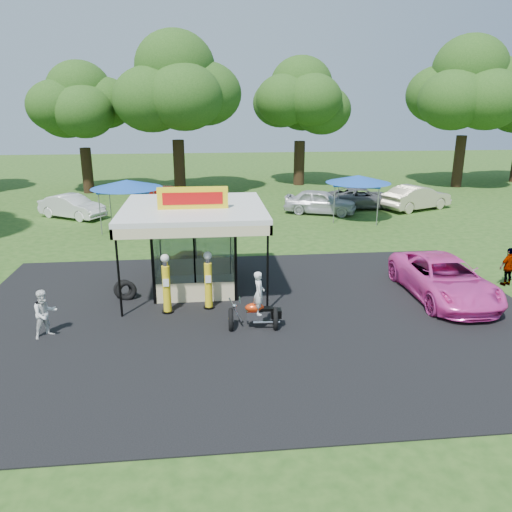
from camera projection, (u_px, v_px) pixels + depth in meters
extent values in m
plane|color=#234816|center=(260.00, 343.00, 15.51)|extent=(120.00, 120.00, 0.00)
cube|color=black|center=(253.00, 316.00, 17.40)|extent=(20.00, 14.00, 0.04)
cube|color=white|center=(196.00, 288.00, 20.04)|extent=(3.00, 3.00, 0.06)
cube|color=white|center=(193.00, 208.00, 19.08)|extent=(5.40, 5.40, 0.18)
cube|color=yellow|center=(193.00, 198.00, 18.45)|extent=(2.60, 0.25, 0.80)
cube|color=red|center=(193.00, 199.00, 18.33)|extent=(2.21, 0.02, 0.45)
cylinder|color=black|center=(119.00, 274.00, 16.90)|extent=(0.08, 0.08, 3.20)
cylinder|color=black|center=(268.00, 269.00, 17.41)|extent=(0.08, 0.08, 3.20)
cylinder|color=black|center=(168.00, 312.00, 17.71)|extent=(0.41, 0.41, 0.09)
cylinder|color=yellow|center=(167.00, 289.00, 17.44)|extent=(0.28, 0.28, 1.68)
cylinder|color=silver|center=(165.00, 263.00, 17.17)|extent=(0.19, 0.19, 0.19)
sphere|color=white|center=(165.00, 258.00, 17.11)|extent=(0.30, 0.30, 0.30)
cube|color=white|center=(166.00, 283.00, 17.20)|extent=(0.20, 0.02, 0.28)
cylinder|color=black|center=(209.00, 307.00, 18.09)|extent=(0.40, 0.40, 0.09)
cylinder|color=yellow|center=(208.00, 285.00, 17.83)|extent=(0.28, 0.28, 1.65)
cylinder|color=silver|center=(208.00, 261.00, 17.56)|extent=(0.18, 0.18, 0.18)
sphere|color=white|center=(208.00, 256.00, 17.50)|extent=(0.29, 0.29, 0.29)
cube|color=white|center=(208.00, 279.00, 17.59)|extent=(0.20, 0.02, 0.28)
torus|color=black|center=(231.00, 320.00, 16.39)|extent=(0.20, 0.82, 0.82)
torus|color=black|center=(275.00, 319.00, 16.46)|extent=(0.20, 0.82, 0.82)
cube|color=silver|center=(255.00, 315.00, 16.38)|extent=(0.55, 0.30, 0.29)
ellipsoid|color=red|center=(255.00, 307.00, 16.30)|extent=(0.62, 0.35, 0.29)
cube|color=black|center=(265.00, 309.00, 16.33)|extent=(0.55, 0.28, 0.10)
cube|color=black|center=(276.00, 313.00, 16.40)|extent=(0.36, 0.35, 0.27)
cylinder|color=silver|center=(235.00, 310.00, 16.29)|extent=(0.43, 0.08, 0.87)
cylinder|color=silver|center=(240.00, 300.00, 16.20)|extent=(0.08, 0.58, 0.05)
sphere|color=silver|center=(235.00, 306.00, 16.25)|extent=(0.16, 0.16, 0.16)
imported|color=white|center=(259.00, 293.00, 16.15)|extent=(0.38, 0.55, 1.46)
torus|color=black|center=(127.00, 291.00, 18.78)|extent=(0.76, 0.34, 0.78)
torus|color=black|center=(124.00, 289.00, 18.91)|extent=(0.79, 0.44, 0.78)
imported|color=yellow|center=(197.00, 260.00, 22.00)|extent=(2.82, 1.13, 0.96)
imported|color=#F843B4|center=(444.00, 278.00, 18.90)|extent=(2.59, 5.58, 1.55)
imported|color=white|center=(45.00, 314.00, 15.72)|extent=(0.98, 0.95, 1.59)
imported|color=gray|center=(509.00, 267.00, 20.17)|extent=(1.00, 0.62, 1.59)
imported|color=white|center=(72.00, 207.00, 31.95)|extent=(4.65, 3.70, 1.48)
imported|color=maroon|center=(172.00, 197.00, 35.05)|extent=(5.66, 4.21, 1.52)
imported|color=silver|center=(320.00, 202.00, 33.14)|extent=(5.10, 3.48, 1.61)
imported|color=slate|center=(363.00, 198.00, 34.94)|extent=(5.15, 2.39, 1.43)
imported|color=beige|center=(417.00, 198.00, 34.41)|extent=(5.37, 3.67, 1.67)
cylinder|color=gray|center=(109.00, 205.00, 30.31)|extent=(0.06, 0.06, 2.29)
cylinder|color=gray|center=(154.00, 204.00, 30.57)|extent=(0.06, 0.06, 2.29)
cylinder|color=gray|center=(101.00, 215.00, 27.78)|extent=(0.06, 0.06, 2.29)
cylinder|color=gray|center=(149.00, 214.00, 28.05)|extent=(0.06, 0.06, 2.29)
cube|color=#1A4BAC|center=(127.00, 189.00, 28.82)|extent=(2.86, 2.86, 0.11)
cone|color=#1A4BAC|center=(127.00, 184.00, 28.73)|extent=(4.12, 4.12, 0.48)
cylinder|color=gray|center=(332.00, 199.00, 32.49)|extent=(0.06, 0.06, 2.24)
cylinder|color=gray|center=(370.00, 198.00, 32.75)|extent=(0.06, 0.06, 2.24)
cylinder|color=gray|center=(342.00, 207.00, 30.03)|extent=(0.06, 0.06, 2.24)
cylinder|color=gray|center=(384.00, 206.00, 30.29)|extent=(0.06, 0.06, 2.24)
cube|color=#1A4BAC|center=(358.00, 184.00, 31.04)|extent=(2.80, 2.80, 0.11)
cone|color=#1A4BAC|center=(358.00, 179.00, 30.95)|extent=(4.03, 4.03, 0.47)
cylinder|color=black|center=(87.00, 171.00, 40.46)|extent=(0.86, 0.86, 3.62)
ellipsoid|color=#1C4413|center=(81.00, 111.00, 39.09)|extent=(8.40, 8.40, 7.20)
cylinder|color=black|center=(179.00, 167.00, 39.88)|extent=(0.92, 0.92, 4.28)
ellipsoid|color=#1C4413|center=(176.00, 94.00, 38.23)|extent=(10.28, 10.28, 8.81)
cylinder|color=black|center=(299.00, 163.00, 44.39)|extent=(0.96, 0.96, 3.84)
ellipsoid|color=#1C4413|center=(301.00, 106.00, 42.93)|extent=(8.96, 8.96, 7.68)
cylinder|color=black|center=(459.00, 161.00, 43.22)|extent=(0.88, 0.88, 4.39)
ellipsoid|color=#1C4413|center=(467.00, 93.00, 41.55)|extent=(10.25, 10.25, 8.78)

